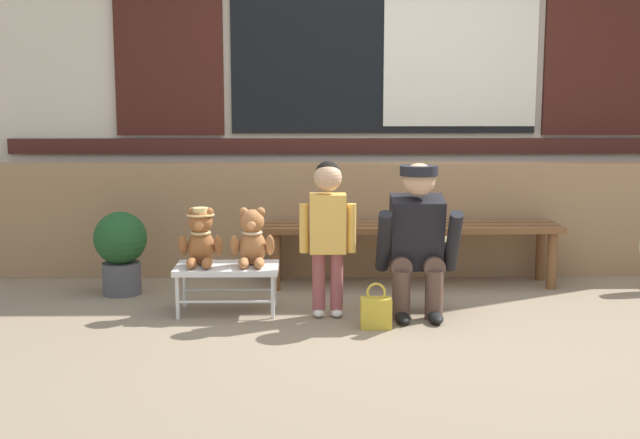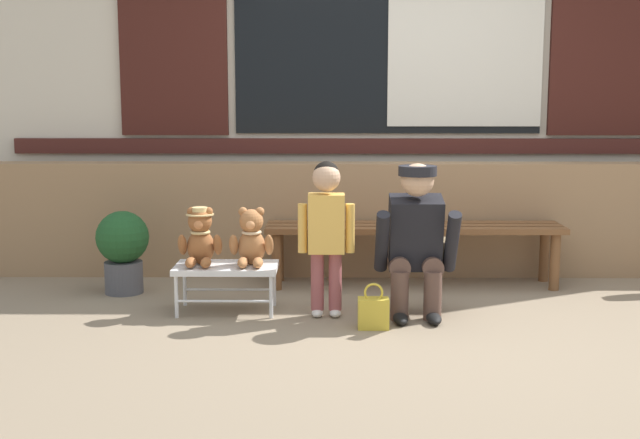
# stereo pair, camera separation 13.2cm
# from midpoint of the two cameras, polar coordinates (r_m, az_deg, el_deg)

# --- Properties ---
(ground_plane) EXTENTS (60.00, 60.00, 0.00)m
(ground_plane) POSITION_cam_midpoint_polar(r_m,az_deg,el_deg) (4.90, 5.54, -7.39)
(ground_plane) COLOR #84725B
(brick_low_wall) EXTENTS (6.32, 0.25, 0.85)m
(brick_low_wall) POSITION_cam_midpoint_polar(r_m,az_deg,el_deg) (6.20, 4.11, 0.05)
(brick_low_wall) COLOR #997551
(brick_low_wall) RESTS_ON ground
(shop_facade) EXTENTS (6.45, 0.26, 3.39)m
(shop_facade) POSITION_cam_midpoint_polar(r_m,az_deg,el_deg) (6.65, 3.87, 11.73)
(shop_facade) COLOR beige
(shop_facade) RESTS_ON ground
(wooden_bench_long) EXTENTS (2.10, 0.40, 0.44)m
(wooden_bench_long) POSITION_cam_midpoint_polar(r_m,az_deg,el_deg) (5.86, 5.78, -0.99)
(wooden_bench_long) COLOR brown
(wooden_bench_long) RESTS_ON ground
(small_display_bench) EXTENTS (0.64, 0.36, 0.30)m
(small_display_bench) POSITION_cam_midpoint_polar(r_m,az_deg,el_deg) (5.16, -7.22, -3.56)
(small_display_bench) COLOR silver
(small_display_bench) RESTS_ON ground
(teddy_bear_with_hat) EXTENTS (0.28, 0.27, 0.36)m
(teddy_bear_with_hat) POSITION_cam_midpoint_polar(r_m,az_deg,el_deg) (5.14, -9.04, -1.29)
(teddy_bear_with_hat) COLOR #93562D
(teddy_bear_with_hat) RESTS_ON small_display_bench
(teddy_bear_plain) EXTENTS (0.28, 0.26, 0.36)m
(teddy_bear_plain) POSITION_cam_midpoint_polar(r_m,az_deg,el_deg) (5.11, -5.48, -1.39)
(teddy_bear_plain) COLOR #A86B3D
(teddy_bear_plain) RESTS_ON small_display_bench
(child_standing) EXTENTS (0.35, 0.18, 0.96)m
(child_standing) POSITION_cam_midpoint_polar(r_m,az_deg,el_deg) (4.97, -0.22, -0.13)
(child_standing) COLOR #994C4C
(child_standing) RESTS_ON ground
(adult_crouching) EXTENTS (0.50, 0.49, 0.95)m
(adult_crouching) POSITION_cam_midpoint_polar(r_m,az_deg,el_deg) (5.03, 6.11, -1.37)
(adult_crouching) COLOR brown
(adult_crouching) RESTS_ON ground
(handbag_on_ground) EXTENTS (0.18, 0.11, 0.27)m
(handbag_on_ground) POSITION_cam_midpoint_polar(r_m,az_deg,el_deg) (4.82, 3.13, -6.45)
(handbag_on_ground) COLOR gold
(handbag_on_ground) RESTS_ON ground
(potted_plant) EXTENTS (0.36, 0.36, 0.57)m
(potted_plant) POSITION_cam_midpoint_polar(r_m,az_deg,el_deg) (5.75, -14.35, -1.93)
(potted_plant) COLOR #4C4C51
(potted_plant) RESTS_ON ground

